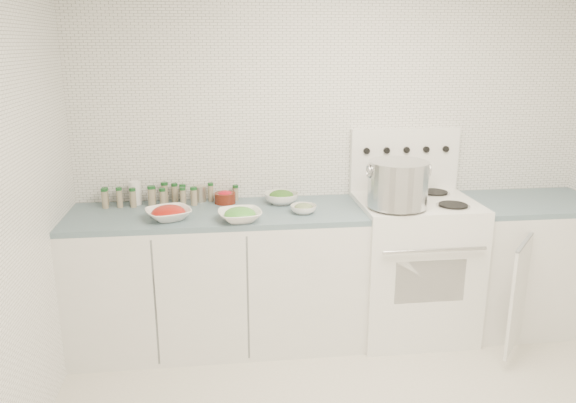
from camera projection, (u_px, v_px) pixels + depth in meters
The scene contains 13 objects.
room_walls at pixel (411, 135), 2.32m from camera, with size 3.54×3.04×2.52m.
counter_left at pixel (219, 277), 3.66m from camera, with size 1.85×0.62×0.90m.
stove at pixel (412, 262), 3.80m from camera, with size 0.76×0.70×1.36m.
counter_right at pixel (526, 263), 3.90m from camera, with size 0.89×0.93×0.90m.
stock_pot at pixel (398, 182), 3.45m from camera, with size 0.39×0.37×0.28m.
bowl_tomato at pixel (169, 213), 3.37m from camera, with size 0.34×0.34×0.09m.
bowl_snowpea at pixel (240, 215), 3.34m from camera, with size 0.29×0.29×0.09m.
bowl_broccoli at pixel (281, 197), 3.71m from camera, with size 0.26×0.26×0.09m.
bowl_zucchini at pixel (304, 208), 3.50m from camera, with size 0.20×0.20×0.07m.
bowl_pepper at pixel (225, 197), 3.71m from camera, with size 0.14×0.14×0.09m.
salt_canister at pixel (135, 193), 3.68m from camera, with size 0.08×0.08×0.15m, color white.
tin_can at pixel (200, 194), 3.75m from camera, with size 0.08×0.08×0.11m, color #A69D8C.
spice_cluster at pixel (159, 195), 3.68m from camera, with size 0.89×0.14×0.14m.
Camera 1 is at (-0.79, -2.23, 1.92)m, focal length 35.00 mm.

